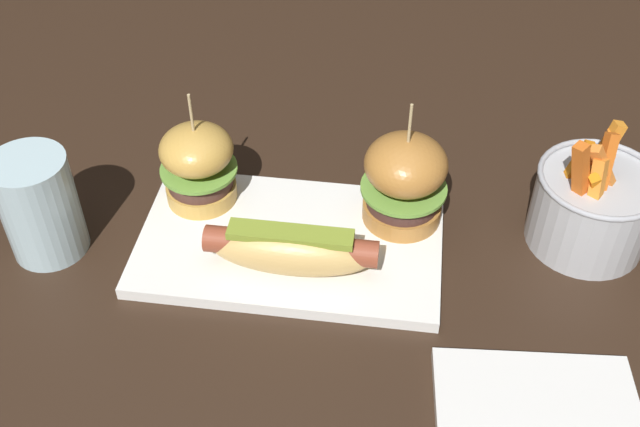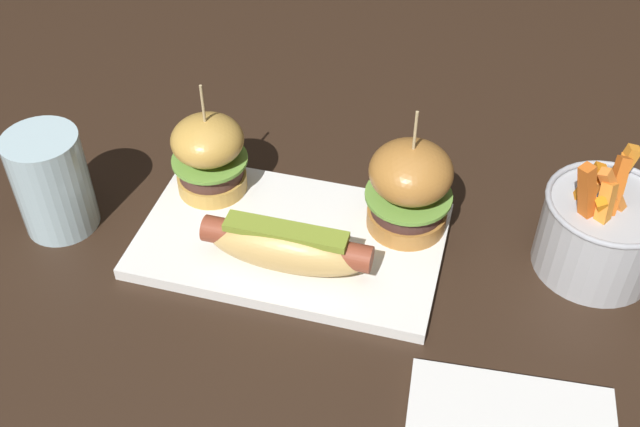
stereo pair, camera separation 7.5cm
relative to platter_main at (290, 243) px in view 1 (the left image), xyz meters
The scene contains 7 objects.
ground_plane 0.01m from the platter_main, ahead, with size 3.00×3.00×0.00m, color black.
platter_main is the anchor object (origin of this frame).
hot_dog 0.06m from the platter_main, 78.45° to the right, with size 0.18×0.05×0.05m.
slider_left 0.13m from the platter_main, 154.48° to the left, with size 0.08×0.08×0.14m.
slider_right 0.14m from the platter_main, 23.58° to the left, with size 0.09×0.09×0.15m.
fries_bucket 0.32m from the platter_main, 10.21° to the left, with size 0.13×0.13×0.14m.
water_glass 0.26m from the platter_main, behind, with size 0.08×0.08×0.12m, color silver.
Camera 1 is at (0.11, -0.57, 0.59)m, focal length 43.24 mm.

